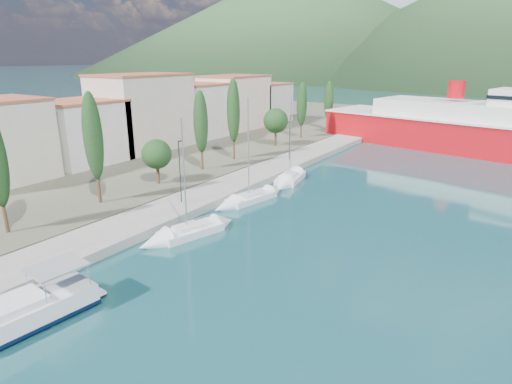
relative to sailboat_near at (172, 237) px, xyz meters
The scene contains 10 objects.
ground 111.71m from the sailboat_near, 87.68° to the left, with size 1400.00×1400.00×0.00m, color #19494F.
quay 18.18m from the sailboat_near, 104.24° to the left, with size 5.00×88.00×0.80m, color gray.
land_strip 50.66m from the sailboat_near, 146.96° to the left, with size 70.00×148.00×0.70m, color #565644.
town_buildings 39.95m from the sailboat_near, 133.92° to the left, with size 9.20×69.20×11.30m.
tree_row 26.64m from the sailboat_near, 115.84° to the left, with size 3.93×64.74×11.02m.
lamp_posts 8.06m from the sailboat_near, 128.90° to the left, with size 0.15×45.40×6.06m.
sailboat_near is the anchor object (origin of this frame).
sailboat_mid 10.17m from the sailboat_near, 93.65° to the left, with size 3.52×8.19×11.43m.
sailboat_far 19.06m from the sailboat_near, 90.31° to the left, with size 3.89×7.79×10.96m.
ferry 55.27m from the sailboat_near, 69.02° to the left, with size 58.67×22.61×11.40m.
Camera 1 is at (18.88, -14.74, 14.39)m, focal length 30.00 mm.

